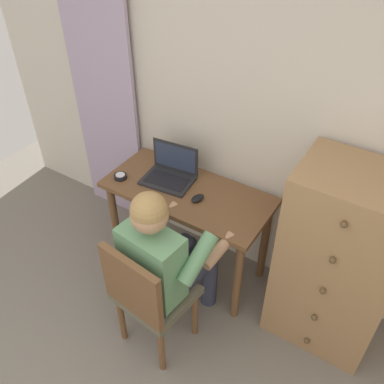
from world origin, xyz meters
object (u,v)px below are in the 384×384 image
computer_mouse (198,198)px  chair (148,295)px  person_seated (167,255)px  desk (188,205)px  desk_clock (120,176)px  laptop (170,172)px  dresser (337,261)px

computer_mouse → chair: bearing=-71.8°
person_seated → desk: bearing=110.2°
chair → desk_clock: bearing=139.1°
laptop → desk_clock: (-0.29, -0.19, -0.04)m
desk → person_seated: (0.18, -0.50, 0.07)m
desk → chair: 0.71m
dresser → chair: dresser is taller
chair → desk_clock: 0.88m
person_seated → computer_mouse: (-0.07, 0.45, 0.08)m
desk → desk_clock: size_ratio=12.73×
person_seated → laptop: size_ratio=3.29×
desk → chair: size_ratio=1.29×
person_seated → desk_clock: 0.75m
person_seated → desk_clock: bearing=150.6°
person_seated → desk_clock: person_seated is taller
desk → laptop: 0.25m
dresser → laptop: (-1.20, 0.02, 0.17)m
dresser → chair: (-0.86, -0.72, -0.13)m
person_seated → computer_mouse: 0.47m
laptop → desk_clock: laptop is taller
desk → computer_mouse: 0.19m
desk_clock → person_seated: bearing=-29.4°
chair → desk_clock: size_ratio=9.87×
person_seated → computer_mouse: person_seated is taller
laptop → person_seated: bearing=-57.0°
chair → laptop: laptop is taller
person_seated → laptop: person_seated is taller
chair → person_seated: size_ratio=0.74×
dresser → laptop: 1.21m
chair → desk_clock: chair is taller
desk → laptop: (-0.17, 0.05, 0.18)m
desk → person_seated: bearing=-69.8°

